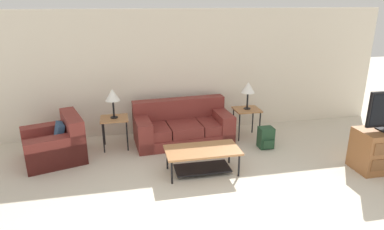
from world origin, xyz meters
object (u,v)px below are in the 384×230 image
coffee_table (202,155)px  table_lamp_right (248,88)px  side_table_left (114,121)px  backpack (266,138)px  couch (183,127)px  table_lamp_left (112,96)px  tv_console (382,150)px  armchair (56,144)px  side_table_right (247,112)px

coffee_table → table_lamp_right: bearing=46.6°
coffee_table → side_table_left: 1.97m
table_lamp_right → backpack: (0.18, -0.61, -0.86)m
couch → table_lamp_right: (1.35, -0.07, 0.77)m
coffee_table → side_table_left: (-1.41, 1.35, 0.23)m
table_lamp_left → tv_console: 4.85m
couch → table_lamp_right: 1.55m
armchair → coffee_table: armchair is taller
side_table_right → table_lamp_right: size_ratio=1.09×
table_lamp_right → side_table_left: bearing=180.0°
side_table_right → table_lamp_left: bearing=180.0°
backpack → side_table_left: bearing=168.0°
side_table_right → table_lamp_right: bearing=180.0°
table_lamp_right → backpack: bearing=-73.4°
table_lamp_right → tv_console: 2.63m
couch → side_table_right: size_ratio=3.20×
backpack → side_table_right: bearing=106.6°
armchair → tv_console: bearing=-15.9°
couch → armchair: (-2.39, -0.35, -0.01)m
table_lamp_right → coffee_table: bearing=-133.4°
side_table_left → backpack: 2.96m
table_lamp_right → backpack: 1.07m
armchair → table_lamp_right: size_ratio=2.20×
armchair → tv_console: (5.48, -1.57, 0.07)m
table_lamp_left → tv_console: bearing=-22.6°
armchair → coffee_table: bearing=-23.5°
couch → side_table_left: size_ratio=3.20×
side_table_right → backpack: 0.73m
backpack → coffee_table: bearing=-153.1°
table_lamp_right → backpack: size_ratio=1.37×
couch → armchair: 2.42m
couch → coffee_table: (0.07, -1.42, 0.03)m
coffee_table → side_table_left: side_table_left is taller
side_table_left → table_lamp_left: bearing=0.0°
coffee_table → table_lamp_right: size_ratio=2.17×
armchair → side_table_left: armchair is taller
side_table_left → table_lamp_right: 2.74m
side_table_left → side_table_right: same height
couch → side_table_right: 1.37m
couch → side_table_left: bearing=-177.0°
couch → tv_console: 3.64m
table_lamp_left → table_lamp_right: size_ratio=1.00×
coffee_table → tv_console: size_ratio=1.33×
armchair → backpack: (3.92, -0.33, -0.08)m
side_table_right → table_lamp_right: 0.51m
armchair → side_table_right: 3.76m
couch → armchair: size_ratio=1.59×
couch → tv_console: (3.09, -1.92, 0.06)m
couch → tv_console: couch is taller
armchair → couch: bearing=8.4°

